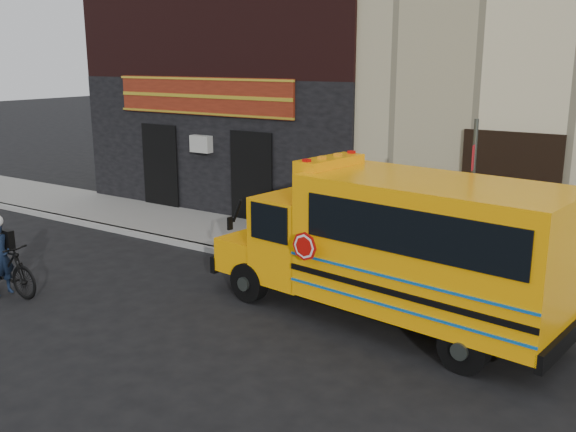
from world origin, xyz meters
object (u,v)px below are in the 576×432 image
at_px(bicycle, 5,268).
at_px(cyclist, 1,260).
at_px(sign_pole, 470,209).
at_px(school_bus, 399,245).

distance_m(bicycle, cyclist, 0.23).
relative_size(bicycle, cyclist, 1.21).
bearing_deg(sign_pole, school_bus, -121.47).
relative_size(sign_pole, bicycle, 1.96).
bearing_deg(cyclist, school_bus, -62.90).
bearing_deg(school_bus, cyclist, -156.70).
bearing_deg(school_bus, bicycle, -157.35).
height_order(school_bus, sign_pole, sign_pole).
bearing_deg(sign_pole, cyclist, -151.11).
relative_size(sign_pole, cyclist, 2.37).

